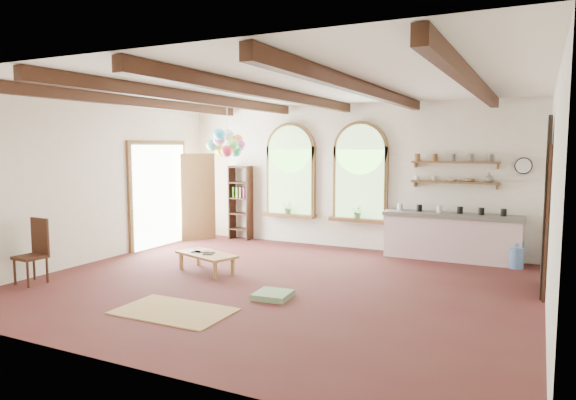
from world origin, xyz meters
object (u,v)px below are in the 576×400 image
Objects in this scene: coffee_table at (206,256)px; side_chair at (32,265)px; balloon_cluster at (227,144)px; kitchen_counter at (451,236)px.

side_chair reaches higher than coffee_table.
balloon_cluster is at bearing 72.94° from side_chair.
side_chair is at bearing -137.80° from coffee_table.
kitchen_counter is at bearing 38.22° from coffee_table.
balloon_cluster is (-0.89, 2.11, 2.03)m from coffee_table.
kitchen_counter is 7.73m from side_chair.
side_chair is (-2.13, -1.93, 0.01)m from coffee_table.
balloon_cluster reaches higher than coffee_table.
coffee_table is 1.21× the size of side_chair.
side_chair is 0.93× the size of balloon_cluster.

